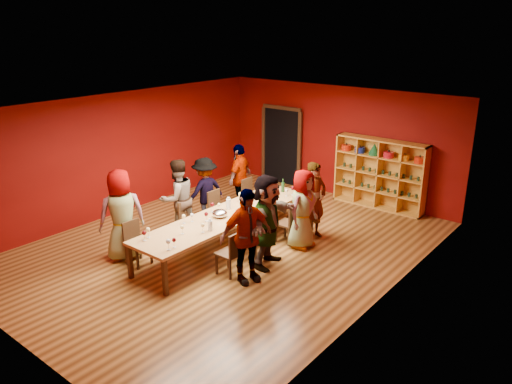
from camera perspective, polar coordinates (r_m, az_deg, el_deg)
room_shell at (r=10.27m, az=-3.43°, el=1.32°), size 7.10×9.10×3.04m
tasting_table at (r=10.54m, az=-3.34°, el=-2.83°), size 1.10×4.50×0.75m
doorway at (r=14.79m, az=3.02°, el=5.31°), size 1.40×0.17×2.30m
shelving_unit at (r=13.16m, az=14.02°, el=2.41°), size 2.40×0.40×1.80m
chair_person_left_0 at (r=10.20m, az=-13.63°, el=-5.39°), size 0.42×0.42×0.89m
person_left_0 at (r=10.31m, az=-15.09°, el=-2.55°), size 0.84×1.05×1.88m
chair_person_left_2 at (r=11.06m, az=-7.66°, el=-3.05°), size 0.42×0.42×0.89m
person_left_2 at (r=11.15m, az=-8.96°, el=-0.74°), size 0.62×0.94×1.78m
chair_person_left_3 at (r=11.65m, az=-4.44°, el=-1.76°), size 0.42×0.42×0.89m
person_left_3 at (r=11.80m, az=-5.85°, el=0.09°), size 0.60×1.10×1.62m
chair_person_left_4 at (r=12.50m, az=-0.66°, el=-0.25°), size 0.42×0.42×0.89m
person_left_4 at (r=12.59m, az=-1.86°, el=1.66°), size 0.68×1.09×1.73m
chair_person_right_1 at (r=9.48m, az=-2.75°, el=-6.77°), size 0.42×0.42×0.89m
person_right_1 at (r=9.10m, az=-1.14°, el=-5.06°), size 0.81×1.16×1.81m
chair_person_right_2 at (r=10.00m, az=0.13°, el=-5.32°), size 0.42×0.42×0.89m
person_right_2 at (r=9.68m, az=1.28°, el=-3.32°), size 0.88×1.81×1.87m
chair_person_right_3 at (r=10.84m, az=3.93°, el=-3.38°), size 0.42×0.42×0.89m
person_right_3 at (r=10.54m, az=5.35°, el=-1.95°), size 0.48×0.85×1.72m
chair_person_right_4 at (r=11.28m, az=5.61°, el=-2.51°), size 0.42×0.42×0.89m
person_right_4 at (r=11.02m, az=6.72°, el=-1.00°), size 0.56×0.70×1.74m
wine_glass_0 at (r=11.57m, az=3.50°, el=0.13°), size 0.07×0.07×0.18m
wine_glass_1 at (r=10.62m, az=-5.02°, el=-1.51°), size 0.09×0.09×0.22m
wine_glass_2 at (r=9.63m, az=-6.11°, el=-3.84°), size 0.08×0.08×0.20m
wine_glass_3 at (r=10.70m, az=-1.61°, el=-1.39°), size 0.08×0.08×0.19m
wine_glass_4 at (r=9.56m, az=-12.25°, el=-4.29°), size 0.08×0.08×0.21m
wine_glass_5 at (r=9.76m, az=-5.31°, el=-3.45°), size 0.08×0.08×0.21m
wine_glass_6 at (r=10.15m, az=-5.71°, el=-2.58°), size 0.08×0.08×0.20m
wine_glass_7 at (r=10.17m, az=-7.33°, el=-2.68°), size 0.07×0.07×0.18m
wine_glass_8 at (r=10.21m, az=-2.31°, el=-2.40°), size 0.08×0.08×0.19m
wine_glass_9 at (r=11.49m, az=0.28°, el=0.11°), size 0.08×0.08×0.20m
wine_glass_10 at (r=11.64m, az=4.21°, el=0.39°), size 0.09×0.09×0.22m
wine_glass_11 at (r=11.41m, az=-1.39°, el=0.00°), size 0.08×0.08×0.21m
wine_glass_12 at (r=11.89m, az=1.08°, el=0.74°), size 0.08×0.08×0.19m
wine_glass_13 at (r=10.27m, az=-1.98°, el=-2.20°), size 0.08×0.08×0.21m
wine_glass_14 at (r=9.08m, az=-9.35°, el=-5.48°), size 0.08×0.08×0.19m
wine_glass_15 at (r=9.45m, az=-12.66°, el=-4.64°), size 0.08×0.08×0.20m
wine_glass_16 at (r=12.03m, az=1.50°, el=1.04°), size 0.09×0.09×0.22m
wine_glass_17 at (r=11.22m, az=-1.82°, el=-0.31°), size 0.09×0.09×0.22m
wine_glass_18 at (r=10.68m, az=-4.26°, el=-1.52°), size 0.07×0.07×0.18m
wine_glass_19 at (r=11.04m, az=1.25°, el=-0.60°), size 0.09×0.09×0.22m
wine_glass_20 at (r=9.61m, az=-8.44°, el=-4.04°), size 0.07×0.07×0.18m
wine_glass_21 at (r=8.99m, az=-10.00°, el=-5.65°), size 0.09×0.09×0.22m
wine_glass_22 at (r=10.80m, az=0.33°, el=-1.23°), size 0.07×0.07×0.18m
wine_glass_23 at (r=10.10m, az=-8.28°, el=-2.82°), size 0.08×0.08×0.20m
spittoon_bowl at (r=10.38m, az=-4.16°, el=-2.47°), size 0.32×0.32×0.18m
carafe_a at (r=10.78m, az=-3.16°, el=-1.34°), size 0.11×0.11×0.27m
carafe_b at (r=9.72m, az=-5.27°, el=-3.79°), size 0.12×0.12×0.24m
wine_bottle at (r=11.87m, az=3.09°, el=0.60°), size 0.10×0.10×0.32m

